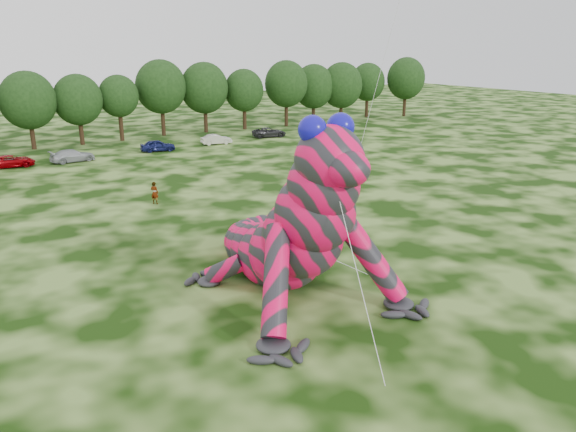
# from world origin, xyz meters

# --- Properties ---
(ground) EXTENTS (240.00, 240.00, 0.00)m
(ground) POSITION_xyz_m (0.00, 0.00, 0.00)
(ground) COLOR #16330A
(ground) RESTS_ON ground
(inflatable_gecko) EXTENTS (16.53, 19.54, 9.66)m
(inflatable_gecko) POSITION_xyz_m (-5.98, 6.13, 4.83)
(inflatable_gecko) COLOR #F4084F
(inflatable_gecko) RESTS_ON ground
(tree_7) EXTENTS (6.68, 6.01, 9.48)m
(tree_7) POSITION_xyz_m (-10.08, 56.80, 4.74)
(tree_7) COLOR black
(tree_7) RESTS_ON ground
(tree_8) EXTENTS (6.14, 5.53, 8.94)m
(tree_8) POSITION_xyz_m (-4.22, 56.99, 4.47)
(tree_8) COLOR black
(tree_8) RESTS_ON ground
(tree_9) EXTENTS (5.27, 4.74, 8.68)m
(tree_9) POSITION_xyz_m (1.06, 57.35, 4.34)
(tree_9) COLOR black
(tree_9) RESTS_ON ground
(tree_10) EXTENTS (7.09, 6.38, 10.50)m
(tree_10) POSITION_xyz_m (7.40, 58.58, 5.25)
(tree_10) COLOR black
(tree_10) RESTS_ON ground
(tree_11) EXTENTS (7.01, 6.31, 10.07)m
(tree_11) POSITION_xyz_m (13.79, 58.20, 5.03)
(tree_11) COLOR black
(tree_11) RESTS_ON ground
(tree_12) EXTENTS (5.99, 5.39, 8.97)m
(tree_12) POSITION_xyz_m (20.01, 57.74, 4.49)
(tree_12) COLOR black
(tree_12) RESTS_ON ground
(tree_13) EXTENTS (6.83, 6.15, 10.13)m
(tree_13) POSITION_xyz_m (27.13, 57.13, 5.06)
(tree_13) COLOR black
(tree_13) RESTS_ON ground
(tree_14) EXTENTS (6.82, 6.14, 9.40)m
(tree_14) POSITION_xyz_m (33.46, 58.72, 4.70)
(tree_14) COLOR black
(tree_14) RESTS_ON ground
(tree_15) EXTENTS (7.17, 6.45, 9.63)m
(tree_15) POSITION_xyz_m (38.47, 57.77, 4.82)
(tree_15) COLOR black
(tree_15) RESTS_ON ground
(tree_16) EXTENTS (6.26, 5.63, 9.37)m
(tree_16) POSITION_xyz_m (45.45, 59.37, 4.69)
(tree_16) COLOR black
(tree_16) RESTS_ON ground
(tree_17) EXTENTS (6.98, 6.28, 10.30)m
(tree_17) POSITION_xyz_m (51.95, 56.66, 5.15)
(tree_17) COLOR black
(tree_17) RESTS_ON ground
(car_2) EXTENTS (4.77, 2.44, 1.29)m
(car_2) POSITION_xyz_m (-13.88, 46.65, 0.64)
(car_2) COLOR #930106
(car_2) RESTS_ON ground
(car_3) EXTENTS (4.94, 2.45, 1.38)m
(car_3) POSITION_xyz_m (-7.79, 46.09, 0.69)
(car_3) COLOR #9DA1A6
(car_3) RESTS_ON ground
(car_4) EXTENTS (4.34, 2.26, 1.41)m
(car_4) POSITION_xyz_m (2.37, 47.15, 0.71)
(car_4) COLOR #131A51
(car_4) RESTS_ON ground
(car_5) EXTENTS (4.08, 1.93, 1.29)m
(car_5) POSITION_xyz_m (10.50, 47.79, 0.65)
(car_5) COLOR beige
(car_5) RESTS_ON ground
(car_6) EXTENTS (5.09, 3.12, 1.32)m
(car_6) POSITION_xyz_m (19.34, 49.25, 0.66)
(car_6) COLOR #272729
(car_6) RESTS_ON ground
(car_7) EXTENTS (4.79, 2.15, 1.36)m
(car_7) POSITION_xyz_m (27.09, 48.03, 0.68)
(car_7) COLOR silver
(car_7) RESTS_ON ground
(spectator_3) EXTENTS (1.19, 0.90, 1.88)m
(spectator_3) POSITION_xyz_m (15.34, 32.37, 0.94)
(spectator_3) COLOR gray
(spectator_3) RESTS_ON ground
(spectator_0) EXTENTS (0.77, 0.80, 1.85)m
(spectator_0) POSITION_xyz_m (-5.98, 24.77, 0.93)
(spectator_0) COLOR gray
(spectator_0) RESTS_ON ground
(spectator_5) EXTENTS (1.09, 1.62, 1.68)m
(spectator_5) POSITION_xyz_m (6.16, 17.47, 0.84)
(spectator_5) COLOR gray
(spectator_5) RESTS_ON ground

